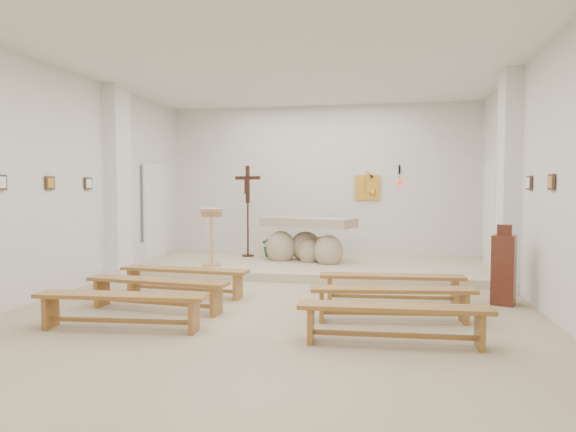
% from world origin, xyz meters
% --- Properties ---
extents(ground, '(7.00, 10.00, 0.00)m').
position_xyz_m(ground, '(0.00, 0.00, 0.00)').
color(ground, '#C9B791').
rests_on(ground, ground).
extents(wall_left, '(0.02, 10.00, 3.50)m').
position_xyz_m(wall_left, '(-3.49, 0.00, 1.75)').
color(wall_left, silver).
rests_on(wall_left, ground).
extents(wall_right, '(0.02, 10.00, 3.50)m').
position_xyz_m(wall_right, '(3.49, 0.00, 1.75)').
color(wall_right, silver).
rests_on(wall_right, ground).
extents(wall_back, '(7.00, 0.02, 3.50)m').
position_xyz_m(wall_back, '(0.00, 4.99, 1.75)').
color(wall_back, silver).
rests_on(wall_back, ground).
extents(ceiling, '(7.00, 10.00, 0.02)m').
position_xyz_m(ceiling, '(0.00, 0.00, 3.49)').
color(ceiling, silver).
rests_on(ceiling, wall_back).
extents(sanctuary_platform, '(6.98, 3.00, 0.15)m').
position_xyz_m(sanctuary_platform, '(0.00, 3.50, 0.07)').
color(sanctuary_platform, '#C4B197').
rests_on(sanctuary_platform, ground).
extents(pilaster_left, '(0.26, 0.55, 3.50)m').
position_xyz_m(pilaster_left, '(-3.37, 2.00, 1.75)').
color(pilaster_left, white).
rests_on(pilaster_left, ground).
extents(pilaster_right, '(0.26, 0.55, 3.50)m').
position_xyz_m(pilaster_right, '(3.37, 2.00, 1.75)').
color(pilaster_right, white).
rests_on(pilaster_right, ground).
extents(gold_wall_relief, '(0.55, 0.04, 0.55)m').
position_xyz_m(gold_wall_relief, '(1.05, 4.96, 1.65)').
color(gold_wall_relief, gold).
rests_on(gold_wall_relief, wall_back).
extents(sanctuary_lamp, '(0.11, 0.36, 0.44)m').
position_xyz_m(sanctuary_lamp, '(1.75, 4.71, 1.81)').
color(sanctuary_lamp, black).
rests_on(sanctuary_lamp, wall_back).
extents(station_frame_left_front, '(0.03, 0.20, 0.20)m').
position_xyz_m(station_frame_left_front, '(-3.47, -0.80, 1.72)').
color(station_frame_left_front, '#422A1D').
rests_on(station_frame_left_front, wall_left).
extents(station_frame_left_mid, '(0.03, 0.20, 0.20)m').
position_xyz_m(station_frame_left_mid, '(-3.47, 0.20, 1.72)').
color(station_frame_left_mid, '#422A1D').
rests_on(station_frame_left_mid, wall_left).
extents(station_frame_left_rear, '(0.03, 0.20, 0.20)m').
position_xyz_m(station_frame_left_rear, '(-3.47, 1.20, 1.72)').
color(station_frame_left_rear, '#422A1D').
rests_on(station_frame_left_rear, wall_left).
extents(station_frame_right_mid, '(0.03, 0.20, 0.20)m').
position_xyz_m(station_frame_right_mid, '(3.47, 0.20, 1.72)').
color(station_frame_right_mid, '#422A1D').
rests_on(station_frame_right_mid, wall_right).
extents(station_frame_right_rear, '(0.03, 0.20, 0.20)m').
position_xyz_m(station_frame_right_rear, '(3.47, 1.20, 1.72)').
color(station_frame_right_rear, '#422A1D').
rests_on(station_frame_right_rear, wall_right).
extents(radiator_left, '(0.10, 0.85, 0.52)m').
position_xyz_m(radiator_left, '(-3.43, 2.70, 0.27)').
color(radiator_left, silver).
rests_on(radiator_left, ground).
extents(radiator_right, '(0.10, 0.85, 0.52)m').
position_xyz_m(radiator_right, '(3.43, 2.70, 0.27)').
color(radiator_right, silver).
rests_on(radiator_right, ground).
extents(altar, '(2.02, 1.30, 0.97)m').
position_xyz_m(altar, '(-0.10, 3.64, 0.52)').
color(altar, tan).
rests_on(altar, sanctuary_platform).
extents(lectern, '(0.47, 0.42, 1.12)m').
position_xyz_m(lectern, '(-1.82, 2.69, 0.70)').
color(lectern, tan).
rests_on(lectern, sanctuary_platform).
extents(crucifix_stand, '(0.59, 0.26, 1.97)m').
position_xyz_m(crucifix_stand, '(-1.49, 4.11, 1.29)').
color(crucifix_stand, black).
rests_on(crucifix_stand, sanctuary_platform).
extents(potted_plant, '(0.57, 0.57, 0.48)m').
position_xyz_m(potted_plant, '(-1.00, 4.20, 0.39)').
color(potted_plant, '#245522').
rests_on(potted_plant, sanctuary_platform).
extents(donation_pedestal, '(0.39, 0.39, 1.13)m').
position_xyz_m(donation_pedestal, '(3.10, 0.96, 0.50)').
color(donation_pedestal, '#552918').
rests_on(donation_pedestal, ground).
extents(bench_left_front, '(2.03, 0.47, 0.42)m').
position_xyz_m(bench_left_front, '(-1.55, 0.64, 0.32)').
color(bench_left_front, '#92602A').
rests_on(bench_left_front, ground).
extents(bench_right_front, '(2.03, 0.47, 0.42)m').
position_xyz_m(bench_right_front, '(1.55, 0.64, 0.32)').
color(bench_right_front, '#92602A').
rests_on(bench_right_front, ground).
extents(bench_left_second, '(2.03, 0.54, 0.42)m').
position_xyz_m(bench_left_second, '(-1.55, -0.31, 0.32)').
color(bench_left_second, '#92602A').
rests_on(bench_left_second, ground).
extents(bench_right_second, '(2.03, 0.59, 0.42)m').
position_xyz_m(bench_right_second, '(1.55, -0.31, 0.32)').
color(bench_right_second, '#92602A').
rests_on(bench_right_second, ground).
extents(bench_left_third, '(2.03, 0.47, 0.42)m').
position_xyz_m(bench_left_third, '(-1.55, -1.26, 0.32)').
color(bench_left_third, '#92602A').
rests_on(bench_left_third, ground).
extents(bench_right_third, '(2.02, 0.42, 0.42)m').
position_xyz_m(bench_right_third, '(1.55, -1.26, 0.32)').
color(bench_right_third, '#92602A').
rests_on(bench_right_third, ground).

